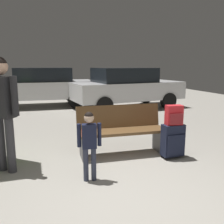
{
  "coord_description": "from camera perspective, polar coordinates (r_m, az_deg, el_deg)",
  "views": [
    {
      "loc": [
        -0.96,
        -2.55,
        1.63
      ],
      "look_at": [
        0.26,
        1.3,
        0.85
      ],
      "focal_mm": 39.53,
      "sensor_mm": 36.0,
      "label": 1
    }
  ],
  "objects": [
    {
      "name": "ground_plane",
      "position": [
        6.82,
        -8.92,
        -3.45
      ],
      "size": [
        18.0,
        18.0,
        0.1
      ],
      "primitive_type": "cube",
      "color": "gray"
    },
    {
      "name": "bench",
      "position": [
        4.54,
        2.17,
        -4.22
      ],
      "size": [
        1.62,
        0.6,
        0.89
      ],
      "color": "brown",
      "rests_on": "ground_plane"
    },
    {
      "name": "suitcase",
      "position": [
        4.48,
        13.91,
        -6.39
      ],
      "size": [
        0.38,
        0.24,
        0.6
      ],
      "color": "#191E33",
      "rests_on": "ground_plane"
    },
    {
      "name": "backpack_bright",
      "position": [
        4.37,
        14.17,
        -0.74
      ],
      "size": [
        0.29,
        0.21,
        0.34
      ],
      "color": "red",
      "rests_on": "suitcase"
    },
    {
      "name": "child",
      "position": [
        3.45,
        -5.29,
        -6.24
      ],
      "size": [
        0.34,
        0.21,
        1.0
      ],
      "color": "#33384C",
      "rests_on": "ground_plane"
    },
    {
      "name": "adult",
      "position": [
        3.98,
        -24.07,
        1.99
      ],
      "size": [
        0.48,
        0.42,
        1.74
      ],
      "color": "#38383D",
      "rests_on": "ground_plane"
    },
    {
      "name": "parked_car_far",
      "position": [
        10.12,
        -16.09,
        5.83
      ],
      "size": [
        4.17,
        1.94,
        1.51
      ],
      "color": "silver",
      "rests_on": "ground_plane"
    },
    {
      "name": "parked_car_near",
      "position": [
        9.3,
        3.41,
        5.82
      ],
      "size": [
        4.28,
        2.2,
        1.51
      ],
      "color": "silver",
      "rests_on": "ground_plane"
    }
  ]
}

